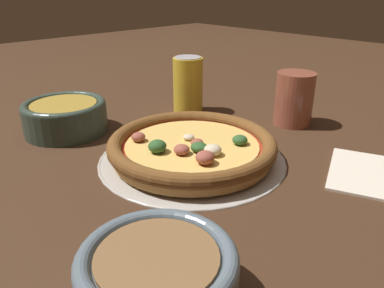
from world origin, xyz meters
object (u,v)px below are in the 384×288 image
(pizza_tray, at_px, (192,158))
(beverage_can, at_px, (188,85))
(bowl_near, at_px, (65,115))
(drinking_cup, at_px, (294,99))
(pizza, at_px, (192,146))
(napkin, at_px, (368,172))
(bowl_far, at_px, (158,276))

(pizza_tray, bearing_deg, beverage_can, 47.96)
(bowl_near, xyz_separation_m, beverage_can, (0.26, -0.08, 0.03))
(pizza_tray, height_order, beverage_can, beverage_can)
(drinking_cup, xyz_separation_m, beverage_can, (-0.10, 0.21, 0.01))
(pizza, relative_size, bowl_near, 1.75)
(bowl_near, bearing_deg, napkin, -63.12)
(bowl_near, height_order, bowl_far, bowl_near)
(pizza, bearing_deg, bowl_far, -139.86)
(bowl_far, relative_size, beverage_can, 1.18)
(pizza_tray, relative_size, bowl_far, 2.14)
(napkin, relative_size, beverage_can, 1.47)
(pizza, xyz_separation_m, beverage_can, (0.17, 0.19, 0.04))
(beverage_can, bearing_deg, drinking_cup, -64.12)
(pizza_tray, relative_size, napkin, 1.72)
(pizza_tray, distance_m, pizza, 0.02)
(drinking_cup, bearing_deg, pizza_tray, 175.07)
(pizza_tray, distance_m, drinking_cup, 0.27)
(pizza_tray, bearing_deg, drinking_cup, -4.93)
(bowl_near, distance_m, drinking_cup, 0.46)
(pizza_tray, height_order, bowl_far, bowl_far)
(bowl_far, distance_m, drinking_cup, 0.53)
(napkin, bearing_deg, bowl_near, 116.88)
(pizza, distance_m, drinking_cup, 0.27)
(pizza_tray, relative_size, bowl_near, 1.95)
(pizza_tray, distance_m, bowl_far, 0.31)
(beverage_can, bearing_deg, bowl_near, 163.34)
(pizza_tray, height_order, napkin, napkin)
(pizza, xyz_separation_m, bowl_far, (-0.23, -0.20, 0.01))
(bowl_near, height_order, beverage_can, beverage_can)
(bowl_near, distance_m, bowl_far, 0.48)
(bowl_near, relative_size, napkin, 0.88)
(pizza_tray, relative_size, drinking_cup, 2.89)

